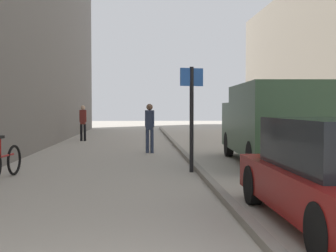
# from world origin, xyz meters

# --- Properties ---
(ground_plane) EXTENTS (80.00, 80.00, 0.00)m
(ground_plane) POSITION_xyz_m (0.00, 12.00, 0.00)
(ground_plane) COLOR #A8A093
(kerb_strip) EXTENTS (0.16, 40.00, 0.12)m
(kerb_strip) POSITION_xyz_m (1.58, 12.00, 0.06)
(kerb_strip) COLOR gray
(kerb_strip) RESTS_ON ground_plane
(pedestrian_main_foreground) EXTENTS (0.34, 0.22, 1.71)m
(pedestrian_main_foreground) POSITION_xyz_m (-2.64, 19.31, 0.99)
(pedestrian_main_foreground) COLOR black
(pedestrian_main_foreground) RESTS_ON ground_plane
(pedestrian_far_crossing) EXTENTS (0.33, 0.26, 1.73)m
(pedestrian_far_crossing) POSITION_xyz_m (0.44, 13.40, 1.00)
(pedestrian_far_crossing) COLOR #2D3851
(pedestrian_far_crossing) RESTS_ON ground_plane
(delivery_van) EXTENTS (2.31, 5.68, 2.23)m
(delivery_van) POSITION_xyz_m (3.84, 10.06, 1.21)
(delivery_van) COLOR #335138
(delivery_van) RESTS_ON ground_plane
(street_sign_post) EXTENTS (0.59, 0.19, 2.60)m
(street_sign_post) POSITION_xyz_m (1.39, 8.61, 1.55)
(street_sign_post) COLOR black
(street_sign_post) RESTS_ON ground_plane
(bicycle_leaning) EXTENTS (0.30, 1.76, 0.98)m
(bicycle_leaning) POSITION_xyz_m (-2.92, 7.82, 0.38)
(bicycle_leaning) COLOR black
(bicycle_leaning) RESTS_ON ground_plane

